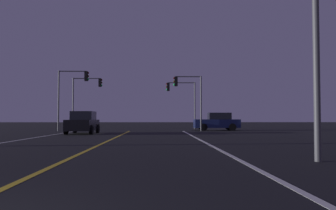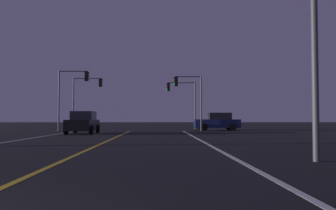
% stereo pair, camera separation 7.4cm
% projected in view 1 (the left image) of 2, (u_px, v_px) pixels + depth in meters
% --- Properties ---
extents(lane_edge_right, '(0.16, 34.84, 0.01)m').
position_uv_depth(lane_edge_right, '(213.00, 146.00, 14.60)').
color(lane_edge_right, silver).
rests_on(lane_edge_right, ground).
extents(lane_center_divider, '(0.16, 34.84, 0.01)m').
position_uv_depth(lane_center_divider, '(95.00, 147.00, 14.46)').
color(lane_center_divider, gold).
rests_on(lane_center_divider, ground).
extents(car_oncoming, '(2.02, 4.30, 1.70)m').
position_uv_depth(car_oncoming, '(83.00, 123.00, 26.61)').
color(car_oncoming, black).
rests_on(car_oncoming, ground).
extents(car_crossing_side, '(4.30, 2.02, 1.70)m').
position_uv_depth(car_crossing_side, '(217.00, 122.00, 33.74)').
color(car_crossing_side, black).
rests_on(car_crossing_side, ground).
extents(traffic_light_near_right, '(2.65, 0.36, 5.10)m').
position_uv_depth(traffic_light_near_right, '(188.00, 90.00, 32.66)').
color(traffic_light_near_right, '#4C4C51').
rests_on(traffic_light_near_right, ground).
extents(traffic_light_near_left, '(2.84, 0.36, 5.56)m').
position_uv_depth(traffic_light_near_left, '(73.00, 86.00, 32.37)').
color(traffic_light_near_left, '#4C4C51').
rests_on(traffic_light_near_left, ground).
extents(traffic_light_far_right, '(3.21, 0.36, 5.08)m').
position_uv_depth(traffic_light_far_right, '(181.00, 94.00, 38.14)').
color(traffic_light_far_right, '#4C4C51').
rests_on(traffic_light_far_right, ground).
extents(traffic_light_far_left, '(3.20, 0.36, 5.52)m').
position_uv_depth(traffic_light_far_left, '(87.00, 91.00, 37.87)').
color(traffic_light_far_left, '#4C4C51').
rests_on(traffic_light_far_left, ground).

